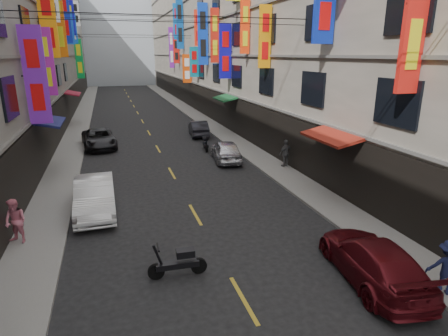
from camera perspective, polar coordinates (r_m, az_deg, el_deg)
sidewalk_left at (r=38.92m, az=-21.20°, el=6.29°), size 2.00×90.00×0.12m
sidewalk_right at (r=39.87m, az=-3.65°, el=7.63°), size 2.00×90.00×0.12m
building_row_right at (r=41.25m, az=4.78°, el=21.06°), size 10.14×90.00×19.00m
haze_block at (r=88.45m, az=-15.92°, el=19.27°), size 18.00×8.00×22.00m
shop_signage at (r=32.08m, az=-12.32°, el=21.18°), size 14.00×55.00×12.30m
street_awnings at (r=22.62m, az=-12.28°, el=7.68°), size 13.99×35.20×0.41m
overhead_cables at (r=26.56m, az=-11.06°, el=21.64°), size 14.00×38.04×1.24m
lane_markings at (r=36.00m, az=-11.89°, el=6.20°), size 0.12×80.20×0.01m
scooter_crossing at (r=11.77m, az=-6.94°, el=-14.16°), size 1.80×0.50×1.14m
scooter_far_right at (r=26.48m, az=-2.84°, el=3.71°), size 0.56×1.80×1.14m
car_left_mid at (r=16.80m, az=-19.08°, el=-4.05°), size 1.65×4.55×1.49m
car_left_far at (r=28.49m, az=-18.52°, el=4.24°), size 2.66×4.93×1.31m
car_right_near at (r=12.24m, az=21.74°, el=-12.88°), size 2.46×4.74×1.31m
car_right_mid at (r=23.65m, az=0.29°, el=2.68°), size 2.04×4.08×1.33m
car_right_far at (r=31.15m, az=-3.92°, el=6.07°), size 1.76×3.98×1.27m
pedestrian_lfar at (r=15.01m, az=-29.17°, el=-7.12°), size 0.95×0.88×1.61m
pedestrian_rnear at (r=12.25m, az=30.90°, el=-12.85°), size 1.12×1.04×1.57m
pedestrian_rfar at (r=22.27m, az=9.39°, el=2.24°), size 1.06×0.77×1.62m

